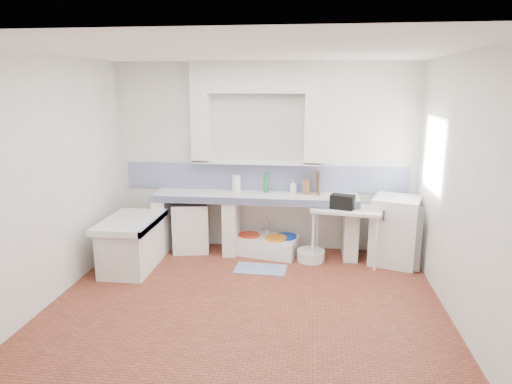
# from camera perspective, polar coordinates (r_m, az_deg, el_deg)

# --- Properties ---
(floor) EXTENTS (4.50, 4.50, 0.00)m
(floor) POSITION_cam_1_polar(r_m,az_deg,el_deg) (5.43, -1.29, -13.81)
(floor) COLOR brown
(floor) RESTS_ON ground
(ceiling) EXTENTS (4.50, 4.50, 0.00)m
(ceiling) POSITION_cam_1_polar(r_m,az_deg,el_deg) (4.86, -1.47, 17.14)
(ceiling) COLOR white
(ceiling) RESTS_ON ground
(wall_back) EXTENTS (4.50, 0.00, 4.50)m
(wall_back) POSITION_cam_1_polar(r_m,az_deg,el_deg) (6.91, 0.99, 4.29)
(wall_back) COLOR white
(wall_back) RESTS_ON ground
(wall_front) EXTENTS (4.50, 0.00, 4.50)m
(wall_front) POSITION_cam_1_polar(r_m,az_deg,el_deg) (3.07, -6.72, -7.15)
(wall_front) COLOR white
(wall_front) RESTS_ON ground
(wall_left) EXTENTS (0.00, 4.50, 4.50)m
(wall_left) POSITION_cam_1_polar(r_m,az_deg,el_deg) (5.72, -24.28, 1.28)
(wall_left) COLOR white
(wall_left) RESTS_ON ground
(wall_right) EXTENTS (0.00, 4.50, 4.50)m
(wall_right) POSITION_cam_1_polar(r_m,az_deg,el_deg) (5.15, 24.25, 0.08)
(wall_right) COLOR white
(wall_right) RESTS_ON ground
(alcove_mass) EXTENTS (1.90, 0.25, 0.45)m
(alcove_mass) POSITION_cam_1_polar(r_m,az_deg,el_deg) (6.72, 0.04, 14.10)
(alcove_mass) COLOR white
(alcove_mass) RESTS_ON ground
(window_frame) EXTENTS (0.35, 0.86, 1.06)m
(window_frame) POSITION_cam_1_polar(r_m,az_deg,el_deg) (6.30, 22.78, 4.25)
(window_frame) COLOR #341E10
(window_frame) RESTS_ON ground
(lace_valance) EXTENTS (0.01, 0.84, 0.24)m
(lace_valance) POSITION_cam_1_polar(r_m,az_deg,el_deg) (6.22, 21.79, 7.77)
(lace_valance) COLOR white
(lace_valance) RESTS_ON ground
(counter_slab) EXTENTS (3.00, 0.60, 0.08)m
(counter_slab) POSITION_cam_1_polar(r_m,az_deg,el_deg) (6.73, -0.14, -0.63)
(counter_slab) COLOR white
(counter_slab) RESTS_ON ground
(counter_lip) EXTENTS (3.00, 0.04, 0.10)m
(counter_lip) POSITION_cam_1_polar(r_m,az_deg,el_deg) (6.46, -0.44, -1.21)
(counter_lip) COLOR navy
(counter_lip) RESTS_ON ground
(counter_pier_left) EXTENTS (0.20, 0.55, 0.82)m
(counter_pier_left) POSITION_cam_1_polar(r_m,az_deg,el_deg) (7.15, -11.36, -3.80)
(counter_pier_left) COLOR white
(counter_pier_left) RESTS_ON ground
(counter_pier_mid) EXTENTS (0.20, 0.55, 0.82)m
(counter_pier_mid) POSITION_cam_1_polar(r_m,az_deg,el_deg) (6.90, -3.03, -4.18)
(counter_pier_mid) COLOR white
(counter_pier_mid) RESTS_ON ground
(counter_pier_right) EXTENTS (0.20, 0.55, 0.82)m
(counter_pier_right) POSITION_cam_1_polar(r_m,az_deg,el_deg) (6.84, 11.63, -4.61)
(counter_pier_right) COLOR white
(counter_pier_right) RESTS_ON ground
(peninsula_top) EXTENTS (0.70, 1.10, 0.08)m
(peninsula_top) POSITION_cam_1_polar(r_m,az_deg,el_deg) (6.43, -15.35, -3.61)
(peninsula_top) COLOR white
(peninsula_top) RESTS_ON ground
(peninsula_base) EXTENTS (0.60, 1.00, 0.62)m
(peninsula_base) POSITION_cam_1_polar(r_m,az_deg,el_deg) (6.54, -15.17, -6.55)
(peninsula_base) COLOR white
(peninsula_base) RESTS_ON ground
(peninsula_lip) EXTENTS (0.04, 1.10, 0.10)m
(peninsula_lip) POSITION_cam_1_polar(r_m,az_deg,el_deg) (6.32, -12.57, -3.76)
(peninsula_lip) COLOR navy
(peninsula_lip) RESTS_ON ground
(backsplash) EXTENTS (4.27, 0.03, 0.40)m
(backsplash) POSITION_cam_1_polar(r_m,az_deg,el_deg) (6.95, 0.97, 1.82)
(backsplash) COLOR navy
(backsplash) RESTS_ON ground
(stove) EXTENTS (0.62, 0.60, 0.75)m
(stove) POSITION_cam_1_polar(r_m,az_deg,el_deg) (7.04, -8.06, -4.25)
(stove) COLOR white
(stove) RESTS_ON ground
(sink) EXTENTS (1.06, 0.72, 0.23)m
(sink) POSITION_cam_1_polar(r_m,az_deg,el_deg) (6.91, 1.09, -6.72)
(sink) COLOR white
(sink) RESTS_ON ground
(side_table) EXTENTS (1.02, 0.67, 0.04)m
(side_table) POSITION_cam_1_polar(r_m,az_deg,el_deg) (6.62, 11.04, -5.28)
(side_table) COLOR white
(side_table) RESTS_ON ground
(fridge) EXTENTS (0.77, 0.77, 0.95)m
(fridge) POSITION_cam_1_polar(r_m,az_deg,el_deg) (6.74, 16.89, -4.58)
(fridge) COLOR white
(fridge) RESTS_ON ground
(bucket_red) EXTENTS (0.32, 0.32, 0.29)m
(bucket_red) POSITION_cam_1_polar(r_m,az_deg,el_deg) (6.94, -0.82, -6.37)
(bucket_red) COLOR red
(bucket_red) RESTS_ON ground
(bucket_orange) EXTENTS (0.39, 0.39, 0.30)m
(bucket_orange) POSITION_cam_1_polar(r_m,az_deg,el_deg) (6.80, 2.48, -6.78)
(bucket_orange) COLOR orange
(bucket_orange) RESTS_ON ground
(bucket_blue) EXTENTS (0.34, 0.34, 0.29)m
(bucket_blue) POSITION_cam_1_polar(r_m,az_deg,el_deg) (6.87, 3.71, -6.57)
(bucket_blue) COLOR #062EAB
(bucket_blue) RESTS_ON ground
(basin_white) EXTENTS (0.53, 0.53, 0.16)m
(basin_white) POSITION_cam_1_polar(r_m,az_deg,el_deg) (6.70, 6.83, -7.82)
(basin_white) COLOR white
(basin_white) RESTS_ON ground
(water_bottle_a) EXTENTS (0.10, 0.10, 0.31)m
(water_bottle_a) POSITION_cam_1_polar(r_m,az_deg,el_deg) (7.04, 1.41, -5.99)
(water_bottle_a) COLOR silver
(water_bottle_a) RESTS_ON ground
(water_bottle_b) EXTENTS (0.10, 0.10, 0.30)m
(water_bottle_b) POSITION_cam_1_polar(r_m,az_deg,el_deg) (7.05, 3.12, -6.06)
(water_bottle_b) COLOR silver
(water_bottle_b) RESTS_ON ground
(black_bag) EXTENTS (0.36, 0.28, 0.20)m
(black_bag) POSITION_cam_1_polar(r_m,az_deg,el_deg) (6.44, 10.71, -1.21)
(black_bag) COLOR black
(black_bag) RESTS_ON side_table
(green_bottle_a) EXTENTS (0.08, 0.08, 0.29)m
(green_bottle_a) POSITION_cam_1_polar(r_m,az_deg,el_deg) (6.82, 1.19, 1.14)
(green_bottle_a) COLOR #217741
(green_bottle_a) RESTS_ON counter_slab
(green_bottle_b) EXTENTS (0.09, 0.09, 0.30)m
(green_bottle_b) POSITION_cam_1_polar(r_m,az_deg,el_deg) (6.82, 1.29, 1.20)
(green_bottle_b) COLOR #217741
(green_bottle_b) RESTS_ON counter_slab
(knife_block) EXTENTS (0.12, 0.10, 0.21)m
(knife_block) POSITION_cam_1_polar(r_m,az_deg,el_deg) (6.76, 6.28, 0.60)
(knife_block) COLOR #98633C
(knife_block) RESTS_ON counter_slab
(cutting_board) EXTENTS (0.06, 0.24, 0.32)m
(cutting_board) POSITION_cam_1_polar(r_m,az_deg,el_deg) (6.79, 7.77, 1.11)
(cutting_board) COLOR #98633C
(cutting_board) RESTS_ON counter_slab
(paper_towel) EXTENTS (0.16, 0.16, 0.25)m
(paper_towel) POSITION_cam_1_polar(r_m,az_deg,el_deg) (6.88, -2.47, 1.08)
(paper_towel) COLOR white
(paper_towel) RESTS_ON counter_slab
(soap_bottle) EXTENTS (0.10, 0.10, 0.21)m
(soap_bottle) POSITION_cam_1_polar(r_m,az_deg,el_deg) (6.81, 4.65, 0.72)
(soap_bottle) COLOR white
(soap_bottle) RESTS_ON counter_slab
(rug) EXTENTS (0.72, 0.43, 0.01)m
(rug) POSITION_cam_1_polar(r_m,az_deg,el_deg) (6.37, 0.56, -9.54)
(rug) COLOR #384B93
(rug) RESTS_ON ground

